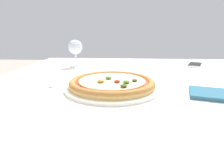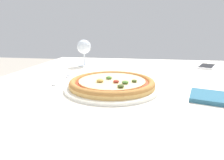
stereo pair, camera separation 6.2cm
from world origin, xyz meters
TOP-DOWN VIEW (x-y plane):
  - dining_table at (0.00, 0.00)m, footprint 1.30×1.10m
  - pizza_plate at (-0.16, -0.16)m, footprint 0.31×0.31m
  - fork at (-0.37, -0.07)m, footprint 0.03×0.17m
  - wine_glass_far_left at (-0.38, 0.25)m, footprint 0.08×0.08m
  - cell_phone at (0.27, 0.30)m, footprint 0.13×0.16m
  - napkin_folded at (0.15, -0.21)m, footprint 0.17×0.15m

SIDE VIEW (x-z plane):
  - dining_table at x=0.00m, z-range 0.28..0.98m
  - fork at x=-0.37m, z-range 0.71..0.71m
  - cell_phone at x=0.27m, z-range 0.71..0.72m
  - napkin_folded at x=0.15m, z-range 0.71..0.72m
  - pizza_plate at x=-0.16m, z-range 0.70..0.74m
  - wine_glass_far_left at x=-0.38m, z-range 0.73..0.88m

